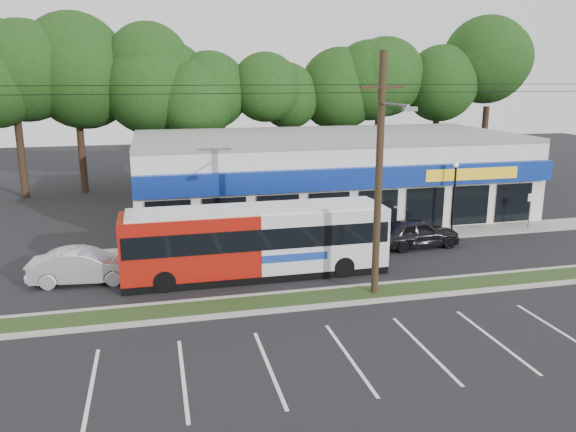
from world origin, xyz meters
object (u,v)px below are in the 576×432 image
at_px(metrobus, 257,240).
at_px(pedestrian_b, 373,238).
at_px(sign_post, 530,205).
at_px(lamp_post, 454,189).
at_px(car_silver, 84,266).
at_px(pedestrian_a, 335,238).
at_px(car_dark, 417,233).
at_px(utility_pole, 376,169).

distance_m(metrobus, pedestrian_b, 6.55).
bearing_deg(sign_post, metrobus, -166.83).
distance_m(sign_post, metrobus, 17.89).
height_order(lamp_post, pedestrian_b, lamp_post).
bearing_deg(car_silver, pedestrian_a, -79.72).
xyz_separation_m(sign_post, car_dark, (-8.15, -1.64, -0.77)).
height_order(utility_pole, pedestrian_a, utility_pole).
bearing_deg(pedestrian_a, car_dark, 173.69).
relative_size(metrobus, car_dark, 2.63).
bearing_deg(pedestrian_b, metrobus, 38.21).
height_order(sign_post, car_silver, sign_post).
bearing_deg(car_dark, metrobus, 101.32).
relative_size(sign_post, car_dark, 0.48).
relative_size(lamp_post, metrobus, 0.35).
bearing_deg(car_dark, pedestrian_b, 104.29).
xyz_separation_m(sign_post, pedestrian_b, (-11.09, -2.57, -0.59)).
relative_size(utility_pole, metrobus, 4.11).
relative_size(lamp_post, pedestrian_a, 2.36).
relative_size(car_silver, pedestrian_a, 2.61).
distance_m(metrobus, pedestrian_a, 5.02).
height_order(lamp_post, car_silver, lamp_post).
bearing_deg(car_silver, pedestrian_b, -82.79).
bearing_deg(car_dark, utility_pole, 136.73).
height_order(lamp_post, pedestrian_a, lamp_post).
xyz_separation_m(utility_pole, metrobus, (-4.25, 3.57, -3.69)).
distance_m(lamp_post, car_dark, 4.11).
distance_m(lamp_post, pedestrian_a, 8.42).
xyz_separation_m(utility_pole, car_dark, (5.02, 6.01, -4.63)).
xyz_separation_m(utility_pole, lamp_post, (8.17, 7.87, -2.74)).
relative_size(car_dark, pedestrian_b, 2.40).
xyz_separation_m(utility_pole, car_silver, (-11.93, 4.45, -4.64)).
distance_m(pedestrian_a, pedestrian_b, 1.92).
bearing_deg(pedestrian_b, car_silver, 27.41).
relative_size(metrobus, pedestrian_a, 6.75).
distance_m(sign_post, car_dark, 8.35).
bearing_deg(sign_post, car_dark, -168.65).
bearing_deg(lamp_post, car_dark, -149.42).
relative_size(utility_pole, sign_post, 22.47).
bearing_deg(car_dark, sign_post, -82.07).
bearing_deg(pedestrian_b, utility_pole, 92.59).
height_order(metrobus, pedestrian_b, metrobus).
bearing_deg(pedestrian_a, pedestrian_b, 151.95).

